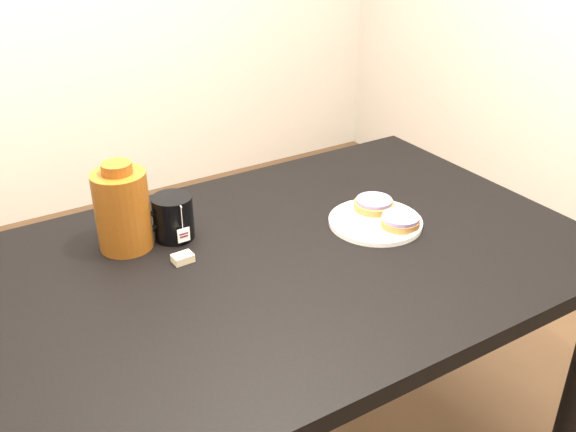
{
  "coord_description": "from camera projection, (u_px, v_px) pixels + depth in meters",
  "views": [
    {
      "loc": [
        -0.64,
        -1.05,
        1.5
      ],
      "look_at": [
        0.05,
        0.06,
        0.81
      ],
      "focal_mm": 40.0,
      "sensor_mm": 36.0,
      "label": 1
    }
  ],
  "objects": [
    {
      "name": "plate",
      "position": [
        375.0,
        221.0,
        1.57
      ],
      "size": [
        0.23,
        0.23,
        0.02
      ],
      "color": "white",
      "rests_on": "table"
    },
    {
      "name": "bagel_back",
      "position": [
        374.0,
        204.0,
        1.61
      ],
      "size": [
        0.12,
        0.12,
        0.03
      ],
      "color": "brown",
      "rests_on": "plate"
    },
    {
      "name": "mug",
      "position": [
        172.0,
        217.0,
        1.49
      ],
      "size": [
        0.14,
        0.1,
        0.1
      ],
      "rotation": [
        0.0,
        0.0,
        0.02
      ],
      "color": "black",
      "rests_on": "table"
    },
    {
      "name": "teabag_pouch",
      "position": [
        183.0,
        258.0,
        1.41
      ],
      "size": [
        0.05,
        0.03,
        0.02
      ],
      "primitive_type": "cube",
      "rotation": [
        0.0,
        0.0,
        0.04
      ],
      "color": "#C6B793",
      "rests_on": "table"
    },
    {
      "name": "bagel_package",
      "position": [
        122.0,
        209.0,
        1.43
      ],
      "size": [
        0.14,
        0.14,
        0.21
      ],
      "rotation": [
        0.0,
        0.0,
        0.15
      ],
      "color": "#5C2B0C",
      "rests_on": "table"
    },
    {
      "name": "bagel_front",
      "position": [
        400.0,
        221.0,
        1.53
      ],
      "size": [
        0.13,
        0.13,
        0.03
      ],
      "color": "brown",
      "rests_on": "plate"
    },
    {
      "name": "table",
      "position": [
        284.0,
        286.0,
        1.48
      ],
      "size": [
        1.4,
        0.9,
        0.75
      ],
      "color": "black",
      "rests_on": "ground_plane"
    }
  ]
}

